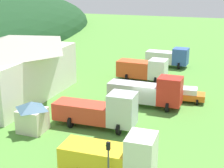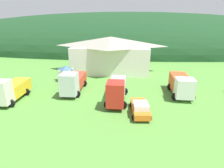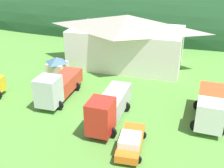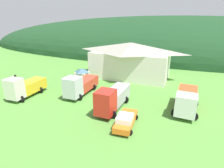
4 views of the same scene
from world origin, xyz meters
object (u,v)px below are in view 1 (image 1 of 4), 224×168
crane_truck_red (149,91)px  box_truck_blue (169,57)px  service_pickup_orange (184,94)px  traffic_light_west (108,161)px  play_shed_cream (32,116)px  depot_building (12,66)px  tow_truck_silver (101,110)px  heavy_rig_striped (115,157)px  traffic_cone_near_pickup (111,109)px  heavy_rig_white (144,69)px

crane_truck_red → box_truck_blue: bearing=94.8°
service_pickup_orange → crane_truck_red: bearing=-142.7°
traffic_light_west → play_shed_cream: bearing=57.5°
depot_building → crane_truck_red: (2.34, -16.39, -2.12)m
crane_truck_red → play_shed_cream: bearing=-130.1°
tow_truck_silver → traffic_light_west: (-9.40, -4.26, 0.52)m
heavy_rig_striped → depot_building: bearing=142.8°
depot_building → service_pickup_orange: bearing=-74.8°
traffic_cone_near_pickup → tow_truck_silver: bearing=-171.2°
crane_truck_red → tow_truck_silver: bearing=-112.1°
depot_building → tow_truck_silver: size_ratio=2.13×
traffic_light_west → traffic_cone_near_pickup: bearing=19.3°
heavy_rig_striped → tow_truck_silver: (7.88, 4.16, 0.02)m
tow_truck_silver → heavy_rig_white: 16.61m
crane_truck_red → heavy_rig_white: (9.54, 3.16, -0.03)m
tow_truck_silver → box_truck_blue: (26.05, -1.67, -0.08)m
depot_building → service_pickup_orange: depot_building is taller
crane_truck_red → service_pickup_orange: bearing=42.4°
play_shed_cream → heavy_rig_white: heavy_rig_white is taller
tow_truck_silver → service_pickup_orange: bearing=56.5°
box_truck_blue → service_pickup_orange: bearing=-70.7°
heavy_rig_striped → service_pickup_orange: bearing=81.2°
heavy_rig_striped → traffic_cone_near_pickup: (12.82, 4.93, -1.72)m
depot_building → play_shed_cream: 11.16m
box_truck_blue → traffic_cone_near_pickup: box_truck_blue is taller
tow_truck_silver → heavy_rig_white: tow_truck_silver is taller
traffic_light_west → traffic_cone_near_pickup: 15.37m
tow_truck_silver → heavy_rig_white: bearing=89.6°
heavy_rig_white → service_pickup_orange: heavy_rig_white is taller
tow_truck_silver → traffic_cone_near_pickup: tow_truck_silver is taller
depot_building → traffic_cone_near_pickup: 13.23m
depot_building → traffic_cone_near_pickup: size_ratio=35.75×
heavy_rig_white → box_truck_blue: 9.62m
traffic_cone_near_pickup → heavy_rig_striped: bearing=-159.0°
box_truck_blue → traffic_cone_near_pickup: (-21.10, 2.43, -1.66)m
service_pickup_orange → play_shed_cream: bearing=-137.1°
tow_truck_silver → traffic_light_west: bearing=-66.6°
depot_building → traffic_cone_near_pickup: depot_building is taller
heavy_rig_striped → traffic_cone_near_pickup: 13.84m
play_shed_cream → traffic_light_west: bearing=-122.5°
play_shed_cream → depot_building: bearing=44.7°
tow_truck_silver → box_truck_blue: tow_truck_silver is taller
heavy_rig_white → service_pickup_orange: 9.30m
tow_truck_silver → heavy_rig_striped: bearing=-63.1°
traffic_cone_near_pickup → service_pickup_orange: bearing=-54.3°
depot_building → tow_truck_silver: bearing=-109.4°
depot_building → box_truck_blue: bearing=-35.3°
traffic_cone_near_pickup → box_truck_blue: bearing=-6.6°
play_shed_cream → service_pickup_orange: 17.95m
tow_truck_silver → box_truck_blue: 26.10m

